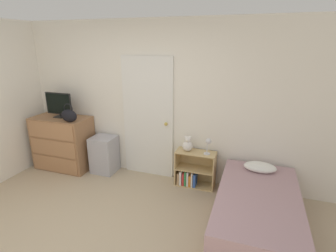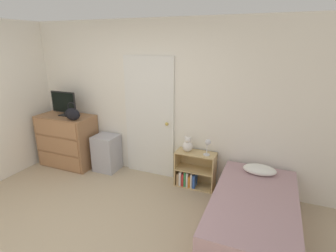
% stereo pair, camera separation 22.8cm
% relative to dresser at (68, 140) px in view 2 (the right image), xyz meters
% --- Properties ---
extents(wall_back, '(10.00, 0.06, 2.55)m').
position_rel_dresser_xyz_m(wall_back, '(1.45, 0.32, 0.80)').
color(wall_back, white).
rests_on(wall_back, ground_plane).
extents(door_closed, '(0.87, 0.09, 2.00)m').
position_rel_dresser_xyz_m(door_closed, '(1.55, 0.27, 0.53)').
color(door_closed, white).
rests_on(door_closed, ground_plane).
extents(dresser, '(1.00, 0.55, 0.95)m').
position_rel_dresser_xyz_m(dresser, '(0.00, 0.00, 0.00)').
color(dresser, '#996B47').
rests_on(dresser, ground_plane).
extents(tv, '(0.51, 0.16, 0.43)m').
position_rel_dresser_xyz_m(tv, '(-0.01, 0.02, 0.70)').
color(tv, black).
rests_on(tv, dresser).
extents(handbag, '(0.29, 0.14, 0.31)m').
position_rel_dresser_xyz_m(handbag, '(0.33, -0.16, 0.58)').
color(handbag, black).
rests_on(handbag, dresser).
extents(storage_bin, '(0.41, 0.38, 0.64)m').
position_rel_dresser_xyz_m(storage_bin, '(0.78, 0.08, -0.15)').
color(storage_bin, '#ADADB7').
rests_on(storage_bin, ground_plane).
extents(bookshelf, '(0.62, 0.28, 0.58)m').
position_rel_dresser_xyz_m(bookshelf, '(2.36, 0.14, -0.25)').
color(bookshelf, tan).
rests_on(bookshelf, ground_plane).
extents(teddy_bear, '(0.16, 0.16, 0.25)m').
position_rel_dresser_xyz_m(teddy_bear, '(2.27, 0.13, 0.21)').
color(teddy_bear, silver).
rests_on(teddy_bear, bookshelf).
extents(desk_lamp, '(0.11, 0.11, 0.26)m').
position_rel_dresser_xyz_m(desk_lamp, '(2.60, 0.09, 0.29)').
color(desk_lamp, silver).
rests_on(desk_lamp, bookshelf).
extents(bed, '(0.98, 1.82, 0.59)m').
position_rel_dresser_xyz_m(bed, '(3.36, -0.63, -0.23)').
color(bed, '#996B47').
rests_on(bed, ground_plane).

